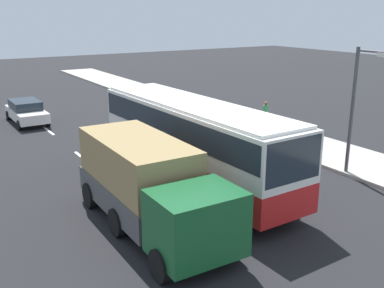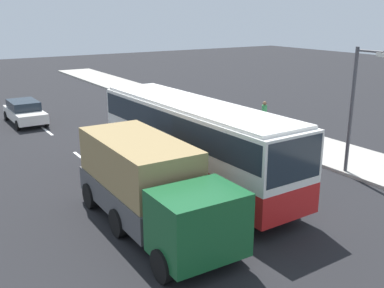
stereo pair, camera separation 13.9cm
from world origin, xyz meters
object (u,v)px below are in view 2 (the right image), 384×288
coach_bus (193,134)px  pedestrian_near_curb (264,113)px  street_lamp (356,101)px  car_white_minivan (25,112)px  cargo_truck (150,184)px

coach_bus → pedestrian_near_curb: (-5.01, 8.39, -1.03)m
pedestrian_near_curb → street_lamp: 8.38m
car_white_minivan → street_lamp: bearing=28.2°
street_lamp → car_white_minivan: bearing=-151.2°
cargo_truck → pedestrian_near_curb: (-7.65, 11.81, -0.41)m
coach_bus → cargo_truck: (2.64, -3.42, -0.62)m
cargo_truck → street_lamp: street_lamp is taller
coach_bus → car_white_minivan: size_ratio=2.48×
street_lamp → pedestrian_near_curb: bearing=167.1°
coach_bus → street_lamp: 7.28m
pedestrian_near_curb → street_lamp: bearing=-149.5°
cargo_truck → street_lamp: size_ratio=1.36×
pedestrian_near_curb → street_lamp: size_ratio=0.32×
cargo_truck → coach_bus: bearing=128.4°
cargo_truck → car_white_minivan: (-18.00, -0.02, -0.80)m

